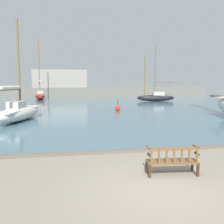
% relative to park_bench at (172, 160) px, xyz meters
% --- Properties ---
extents(ground_plane, '(160.00, 160.00, 0.00)m').
position_rel_park_bench_xyz_m(ground_plane, '(-0.77, -1.06, -0.47)').
color(ground_plane, gray).
extents(harbor_water, '(100.00, 80.00, 0.08)m').
position_rel_park_bench_xyz_m(harbor_water, '(-0.77, 42.94, -0.43)').
color(harbor_water, slate).
rests_on(harbor_water, ground).
extents(quay_edge_kerb, '(40.00, 0.30, 0.12)m').
position_rel_park_bench_xyz_m(quay_edge_kerb, '(-0.77, 2.79, -0.41)').
color(quay_edge_kerb, '#675F54').
rests_on(quay_edge_kerb, ground).
extents(park_bench, '(1.64, 0.66, 0.92)m').
position_rel_park_bench_xyz_m(park_bench, '(0.00, 0.00, 0.00)').
color(park_bench, '#3D2A19').
rests_on(park_bench, ground).
extents(sailboat_centre_channel, '(3.13, 6.88, 7.55)m').
position_rel_park_bench_xyz_m(sailboat_centre_channel, '(-6.90, 12.48, 0.29)').
color(sailboat_centre_channel, silver).
rests_on(sailboat_centre_channel, harbor_water).
extents(sailboat_mid_starboard, '(6.08, 2.20, 8.55)m').
position_rel_park_bench_xyz_m(sailboat_mid_starboard, '(10.33, 30.30, 0.30)').
color(sailboat_mid_starboard, black).
rests_on(sailboat_mid_starboard, harbor_water).
extents(sailboat_outer_port, '(2.60, 7.47, 10.17)m').
position_rel_park_bench_xyz_m(sailboat_outer_port, '(-8.21, 38.55, 0.33)').
color(sailboat_outer_port, maroon).
rests_on(sailboat_outer_port, harbor_water).
extents(channel_buoy, '(0.54, 0.54, 1.24)m').
position_rel_park_bench_xyz_m(channel_buoy, '(1.72, 17.63, -0.11)').
color(channel_buoy, red).
rests_on(channel_buoy, harbor_water).
extents(far_breakwater, '(55.40, 2.40, 5.64)m').
position_rel_park_bench_xyz_m(far_breakwater, '(-1.70, 45.32, 1.18)').
color(far_breakwater, slate).
rests_on(far_breakwater, ground).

